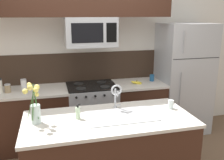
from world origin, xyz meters
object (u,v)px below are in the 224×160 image
object	(u,v)px
microwave	(91,32)
flower_vase	(35,109)
coffee_tin	(152,78)
spare_glass	(171,104)
refrigerator	(183,78)
banana_bunch	(137,83)
stove_range	(92,113)
storage_jar_short	(24,85)
sink_faucet	(116,93)
dish_soap_bottle	(78,113)
storage_jar_medium	(8,88)

from	to	relation	value
microwave	flower_vase	distance (m)	1.58
microwave	coffee_tin	size ratio (longest dim) A/B	6.77
coffee_tin	spare_glass	xyz separation A→B (m)	(-0.28, -1.22, -0.00)
refrigerator	banana_bunch	bearing A→B (deg)	-174.71
coffee_tin	stove_range	bearing A→B (deg)	-177.22
storage_jar_short	flower_vase	size ratio (longest dim) A/B	0.38
refrigerator	sink_faucet	distance (m)	1.82
sink_faucet	dish_soap_bottle	world-z (taller)	sink_faucet
stove_range	microwave	size ratio (longest dim) A/B	1.25
spare_glass	flower_vase	bearing A→B (deg)	-178.42
coffee_tin	spare_glass	size ratio (longest dim) A/B	1.05
banana_bunch	dish_soap_bottle	world-z (taller)	dish_soap_bottle
dish_soap_bottle	spare_glass	world-z (taller)	dish_soap_bottle
sink_faucet	flower_vase	size ratio (longest dim) A/B	0.67
refrigerator	stove_range	bearing A→B (deg)	-179.28
storage_jar_short	dish_soap_bottle	distance (m)	1.36
microwave	stove_range	bearing A→B (deg)	90.16
spare_glass	banana_bunch	bearing A→B (deg)	91.49
banana_bunch	sink_faucet	size ratio (longest dim) A/B	0.62
coffee_tin	spare_glass	distance (m)	1.25
coffee_tin	storage_jar_short	bearing A→B (deg)	-178.72
microwave	spare_glass	world-z (taller)	microwave
stove_range	spare_glass	size ratio (longest dim) A/B	8.84
sink_faucet	spare_glass	distance (m)	0.67
dish_soap_bottle	refrigerator	bearing A→B (deg)	32.08
storage_jar_short	spare_glass	xyz separation A→B (m)	(1.75, -1.18, -0.03)
storage_jar_medium	storage_jar_short	size ratio (longest dim) A/B	0.71
sink_faucet	microwave	bearing A→B (deg)	96.81
dish_soap_bottle	spare_glass	distance (m)	1.11
flower_vase	stove_range	bearing A→B (deg)	57.15
sink_faucet	dish_soap_bottle	distance (m)	0.52
storage_jar_medium	storage_jar_short	xyz separation A→B (m)	(0.22, 0.03, 0.03)
dish_soap_bottle	flower_vase	xyz separation A→B (m)	(-0.43, -0.02, 0.09)
stove_range	banana_bunch	bearing A→B (deg)	-4.71
stove_range	refrigerator	xyz separation A→B (m)	(1.59, 0.02, 0.47)
spare_glass	microwave	bearing A→B (deg)	123.28
refrigerator	flower_vase	xyz separation A→B (m)	(-2.37, -1.23, 0.14)
stove_range	storage_jar_medium	xyz separation A→B (m)	(-1.22, -0.03, 0.51)
banana_bunch	coffee_tin	distance (m)	0.33
stove_range	spare_glass	world-z (taller)	spare_glass
banana_bunch	dish_soap_bottle	distance (m)	1.57
sink_faucet	storage_jar_short	bearing A→B (deg)	137.19
storage_jar_medium	sink_faucet	world-z (taller)	sink_faucet
microwave	spare_glass	size ratio (longest dim) A/B	7.08
storage_jar_medium	dish_soap_bottle	xyz separation A→B (m)	(0.87, -1.17, 0.01)
flower_vase	storage_jar_medium	bearing A→B (deg)	110.05
storage_jar_short	coffee_tin	xyz separation A→B (m)	(2.03, 0.05, -0.03)
stove_range	spare_glass	distance (m)	1.48
microwave	dish_soap_bottle	bearing A→B (deg)	-106.59
spare_glass	refrigerator	bearing A→B (deg)	55.00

